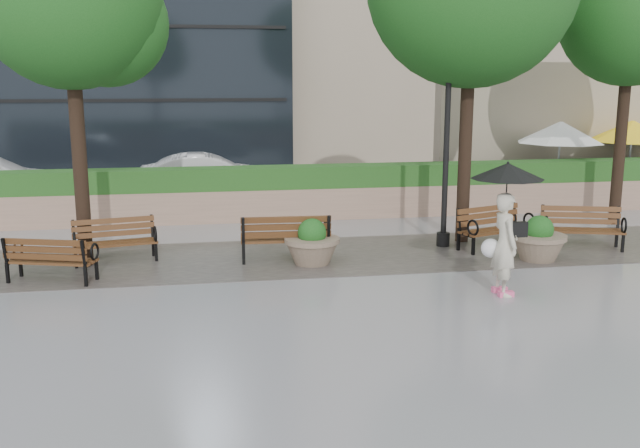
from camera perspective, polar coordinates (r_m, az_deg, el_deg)
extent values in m
plane|color=gray|center=(11.71, 3.85, -6.12)|extent=(100.00, 100.00, 0.00)
cube|color=#383330|center=(14.53, 1.12, -2.53)|extent=(28.00, 3.20, 0.01)
cube|color=tan|center=(18.30, -1.20, 1.72)|extent=(24.00, 0.80, 0.80)
cube|color=#1A4C19|center=(18.20, -1.21, 3.81)|extent=(24.00, 0.75, 0.55)
cube|color=tan|center=(24.15, 20.74, 7.23)|extent=(10.00, 0.60, 4.00)
cube|color=#1A4C19|center=(22.18, 22.17, 2.75)|extent=(8.00, 0.50, 0.90)
cube|color=black|center=(22.28, -2.70, 2.48)|extent=(40.00, 7.00, 0.00)
cube|color=#5A321A|center=(13.49, -20.62, -2.78)|extent=(1.61, 0.90, 0.04)
cube|color=#5A321A|center=(13.23, -21.19, -1.92)|extent=(1.50, 0.56, 0.36)
cube|color=black|center=(13.52, -20.62, -3.55)|extent=(1.63, 0.99, 0.39)
torus|color=black|center=(13.26, -17.59, -2.13)|extent=(0.14, 0.31, 0.32)
torus|color=black|center=(13.95, -23.00, -1.86)|extent=(0.14, 0.31, 0.32)
cube|color=#5A321A|center=(14.46, -16.05, -1.50)|extent=(1.65, 0.77, 0.04)
cube|color=#5A321A|center=(14.65, -16.20, -0.25)|extent=(1.58, 0.41, 0.37)
cube|color=black|center=(14.53, -16.02, -2.18)|extent=(1.67, 0.86, 0.41)
torus|color=black|center=(14.24, -19.03, -1.23)|extent=(0.11, 0.33, 0.33)
torus|color=black|center=(14.35, -13.06, -0.79)|extent=(0.11, 0.33, 0.33)
cube|color=#5A321A|center=(14.09, -2.79, -1.21)|extent=(1.77, 0.61, 0.05)
cube|color=#5A321A|center=(13.76, -2.72, -0.24)|extent=(1.76, 0.20, 0.41)
cube|color=black|center=(14.11, -2.78, -2.05)|extent=(1.78, 0.70, 0.45)
torus|color=black|center=(14.31, 0.45, -0.29)|extent=(0.07, 0.36, 0.36)
torus|color=black|center=(14.19, -6.19, -0.45)|extent=(0.07, 0.36, 0.36)
cube|color=#5A321A|center=(15.44, 13.88, -0.49)|extent=(1.72, 1.02, 0.05)
cube|color=#5A321A|center=(15.57, 13.29, 0.71)|extent=(1.59, 0.66, 0.39)
cube|color=black|center=(15.50, 13.77, -1.17)|extent=(1.75, 1.11, 0.42)
torus|color=black|center=(14.77, 12.13, -0.30)|extent=(0.16, 0.34, 0.34)
torus|color=black|center=(15.83, 16.38, 0.28)|extent=(0.16, 0.34, 0.34)
cube|color=#5A321A|center=(15.96, 20.25, -0.50)|extent=(1.72, 0.94, 0.05)
cube|color=#5A321A|center=(16.15, 20.12, 0.68)|extent=(1.61, 0.58, 0.39)
cube|color=black|center=(16.02, 20.18, -1.15)|extent=(1.75, 1.03, 0.42)
torus|color=black|center=(15.60, 17.64, 0.03)|extent=(0.14, 0.34, 0.34)
torus|color=black|center=(15.97, 23.14, -0.11)|extent=(0.14, 0.34, 0.34)
cylinder|color=#7F6B56|center=(13.78, -0.64, -1.30)|extent=(1.07, 1.07, 0.09)
sphere|color=#134514|center=(13.75, -0.65, -0.70)|extent=(0.55, 0.55, 0.55)
cylinder|color=#7F6B56|center=(14.71, 17.11, -0.98)|extent=(1.08, 1.08, 0.09)
sphere|color=#134514|center=(14.67, 17.14, -0.42)|extent=(0.56, 0.56, 0.56)
cylinder|color=black|center=(15.21, 10.06, 5.54)|extent=(0.12, 0.12, 3.98)
cylinder|color=black|center=(15.51, 9.81, -1.23)|extent=(0.28, 0.28, 0.30)
sphere|color=black|center=(15.13, 10.34, 13.23)|extent=(0.24, 0.24, 0.24)
cylinder|color=black|center=(14.67, -18.77, 6.32)|extent=(0.28, 0.28, 4.71)
sphere|color=#134514|center=(14.87, -16.81, 15.09)|extent=(2.42, 2.42, 2.42)
cylinder|color=black|center=(15.71, 11.61, 7.80)|extent=(0.28, 0.28, 5.14)
sphere|color=#134514|center=(16.24, 13.65, 16.40)|extent=(3.06, 3.06, 3.06)
cylinder|color=black|center=(19.19, 22.99, 7.14)|extent=(0.28, 0.28, 4.70)
sphere|color=#134514|center=(19.20, 23.65, 15.14)|extent=(3.41, 3.41, 3.41)
cylinder|color=black|center=(22.04, 18.35, 1.91)|extent=(0.40, 0.40, 0.10)
cylinder|color=#99999E|center=(21.89, 18.53, 4.62)|extent=(0.06, 0.06, 2.20)
cone|color=white|center=(21.81, 18.68, 6.96)|extent=(2.50, 2.50, 0.60)
cylinder|color=black|center=(23.31, 23.30, 2.06)|extent=(0.40, 0.40, 0.10)
cylinder|color=#99999E|center=(23.18, 23.51, 4.62)|extent=(0.06, 0.06, 2.20)
cone|color=yellow|center=(23.10, 23.69, 6.83)|extent=(2.50, 2.50, 0.60)
imported|color=silver|center=(21.66, -8.96, 3.84)|extent=(4.04, 1.51, 1.32)
imported|color=beige|center=(12.16, 14.59, -1.31)|extent=(0.46, 0.67, 1.84)
cube|color=#F2598C|center=(12.48, 14.16, -5.10)|extent=(0.12, 0.25, 0.09)
cube|color=#F2598C|center=(12.26, 14.65, -5.44)|extent=(0.12, 0.25, 0.09)
cube|color=black|center=(12.26, 15.47, -0.42)|extent=(0.12, 0.35, 0.25)
sphere|color=white|center=(12.33, 13.50, -1.89)|extent=(0.32, 0.32, 0.32)
cylinder|color=black|center=(12.07, 14.66, 1.94)|extent=(0.02, 0.02, 0.98)
cone|color=black|center=(12.00, 14.77, 4.10)|extent=(1.20, 1.20, 0.25)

